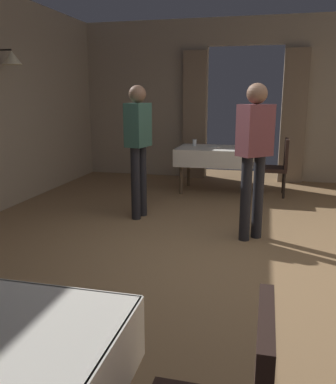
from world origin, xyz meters
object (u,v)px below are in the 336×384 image
person_diner_standing_aside (138,141)px  dining_table_mid (216,154)px  glass_mid_b (195,143)px  plate_mid_c (214,147)px  plate_mid_a (242,148)px  person_waiter_by_doorway (254,149)px  chair_mid_right (278,164)px

person_diner_standing_aside → dining_table_mid: bearing=65.8°
glass_mid_b → plate_mid_c: glass_mid_b is taller
plate_mid_a → person_waiter_by_doorway: (0.26, -2.25, 0.27)m
dining_table_mid → plate_mid_c: (-0.03, 0.06, 0.11)m
dining_table_mid → plate_mid_a: (0.44, -0.01, 0.11)m
plate_mid_c → person_diner_standing_aside: person_diner_standing_aside is taller
dining_table_mid → plate_mid_c: 0.13m
glass_mid_b → plate_mid_a: bearing=-9.5°
dining_table_mid → glass_mid_b: size_ratio=11.23×
plate_mid_a → chair_mid_right: bearing=-4.0°
person_waiter_by_doorway → person_diner_standing_aside: bearing=161.2°
dining_table_mid → plate_mid_a: plate_mid_a is taller
plate_mid_c → person_waiter_by_doorway: 2.44m
chair_mid_right → plate_mid_a: bearing=176.0°
person_waiter_by_doorway → chair_mid_right: bearing=81.6°
plate_mid_a → person_diner_standing_aside: bearing=-125.1°
glass_mid_b → person_waiter_by_doorway: 2.63m
plate_mid_a → dining_table_mid: bearing=178.5°
chair_mid_right → person_waiter_by_doorway: bearing=-98.4°
chair_mid_right → glass_mid_b: chair_mid_right is taller
plate_mid_a → person_diner_standing_aside: size_ratio=0.13×
plate_mid_c → person_waiter_by_doorway: person_waiter_by_doorway is taller
plate_mid_a → plate_mid_c: (-0.47, 0.07, 0.00)m
plate_mid_a → glass_mid_b: size_ratio=1.95×
plate_mid_a → person_waiter_by_doorway: person_waiter_by_doorway is taller
person_waiter_by_doorway → glass_mid_b: bearing=114.3°
person_diner_standing_aside → plate_mid_c: bearing=67.4°
plate_mid_c → plate_mid_a: bearing=-8.1°
chair_mid_right → plate_mid_c: (-1.05, 0.11, 0.24)m
chair_mid_right → plate_mid_c: bearing=174.1°
chair_mid_right → plate_mid_a: chair_mid_right is taller
dining_table_mid → plate_mid_c: bearing=121.3°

